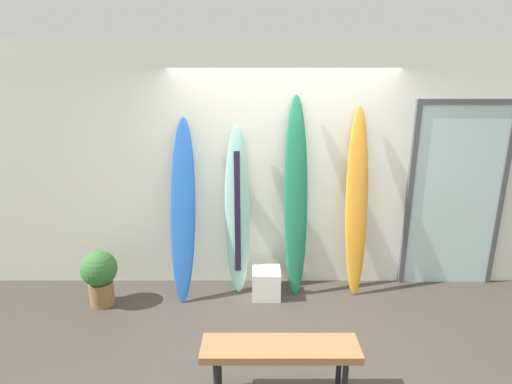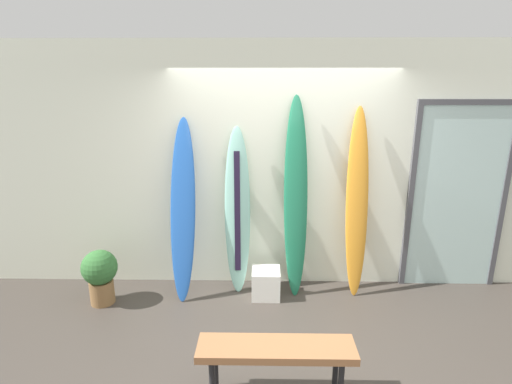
# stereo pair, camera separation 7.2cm
# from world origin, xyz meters

# --- Properties ---
(ground) EXTENTS (8.00, 8.00, 0.04)m
(ground) POSITION_xyz_m (0.00, 0.00, -0.02)
(ground) COLOR #3D3731
(wall_back) EXTENTS (7.20, 0.20, 2.80)m
(wall_back) POSITION_xyz_m (0.00, 1.30, 1.40)
(wall_back) COLOR silver
(wall_back) RESTS_ON ground
(surfboard_cobalt) EXTENTS (0.30, 0.51, 2.00)m
(surfboard_cobalt) POSITION_xyz_m (-1.10, 0.92, 1.00)
(surfboard_cobalt) COLOR #2358AF
(surfboard_cobalt) RESTS_ON ground
(surfboard_seafoam) EXTENTS (0.30, 0.30, 1.90)m
(surfboard_seafoam) POSITION_xyz_m (-0.51, 1.03, 0.94)
(surfboard_seafoam) COLOR #8ECDBC
(surfboard_seafoam) RESTS_ON ground
(surfboard_emerald) EXTENTS (0.28, 0.38, 2.23)m
(surfboard_emerald) POSITION_xyz_m (0.14, 1.00, 1.10)
(surfboard_emerald) COLOR #1E714E
(surfboard_emerald) RESTS_ON ground
(surfboard_sunset) EXTENTS (0.26, 0.36, 2.12)m
(surfboard_sunset) POSITION_xyz_m (0.82, 1.01, 1.06)
(surfboard_sunset) COLOR orange
(surfboard_sunset) RESTS_ON ground
(display_block_left) EXTENTS (0.32, 0.32, 0.32)m
(display_block_left) POSITION_xyz_m (-0.18, 0.85, 0.16)
(display_block_left) COLOR white
(display_block_left) RESTS_ON ground
(glass_door) EXTENTS (1.12, 0.06, 2.18)m
(glass_door) POSITION_xyz_m (1.99, 1.18, 1.12)
(glass_door) COLOR silver
(glass_door) RESTS_ON ground
(potted_plant) EXTENTS (0.38, 0.38, 0.62)m
(potted_plant) POSITION_xyz_m (-1.99, 0.68, 0.35)
(potted_plant) COLOR olive
(potted_plant) RESTS_ON ground
(bench) EXTENTS (1.18, 0.30, 0.48)m
(bench) POSITION_xyz_m (-0.12, -0.68, 0.42)
(bench) COLOR #92603B
(bench) RESTS_ON ground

